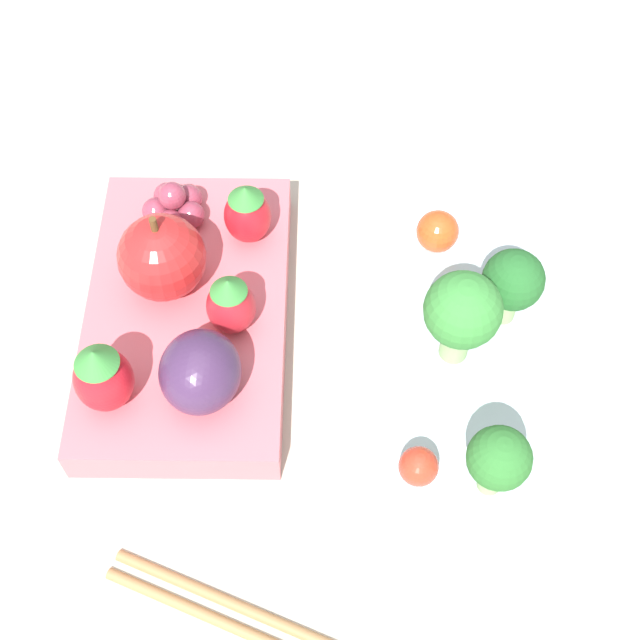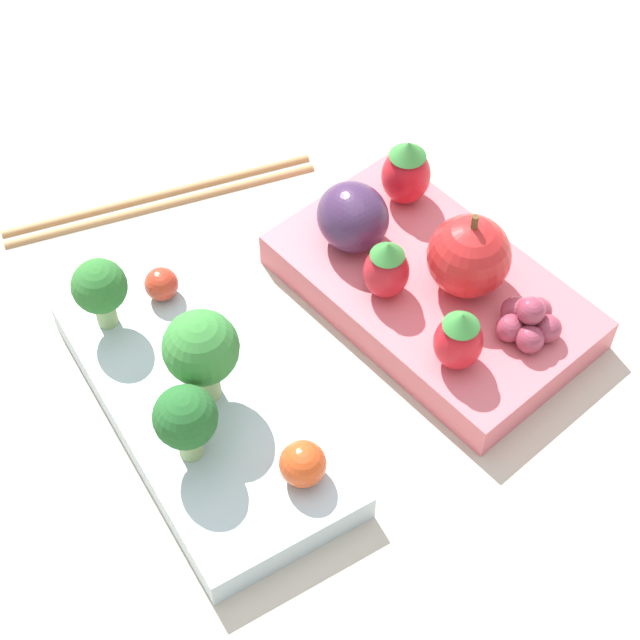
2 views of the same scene
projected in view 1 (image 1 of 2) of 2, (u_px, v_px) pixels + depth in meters
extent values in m
plane|color=#BCB29E|center=(327.00, 356.00, 0.51)|extent=(4.00, 4.00, 0.00)
cube|color=silver|center=(456.00, 368.00, 0.50)|extent=(0.21, 0.11, 0.02)
cube|color=#DB6670|center=(188.00, 316.00, 0.51)|extent=(0.20, 0.13, 0.02)
cylinder|color=#93B770|center=(491.00, 477.00, 0.44)|extent=(0.01, 0.01, 0.02)
sphere|color=#2D702D|center=(499.00, 458.00, 0.42)|extent=(0.03, 0.03, 0.03)
cylinder|color=#93B770|center=(455.00, 347.00, 0.48)|extent=(0.02, 0.02, 0.02)
sphere|color=#388438|center=(463.00, 316.00, 0.45)|extent=(0.04, 0.04, 0.04)
cylinder|color=#93B770|center=(505.00, 305.00, 0.50)|extent=(0.01, 0.01, 0.02)
sphere|color=#236028|center=(513.00, 280.00, 0.47)|extent=(0.03, 0.03, 0.03)
sphere|color=#DB4C1E|center=(438.00, 231.00, 0.52)|extent=(0.02, 0.02, 0.02)
sphere|color=red|center=(419.00, 466.00, 0.44)|extent=(0.02, 0.02, 0.02)
sphere|color=red|center=(162.00, 257.00, 0.49)|extent=(0.05, 0.05, 0.05)
cylinder|color=brown|center=(154.00, 226.00, 0.47)|extent=(0.00, 0.00, 0.01)
ellipsoid|color=red|center=(231.00, 305.00, 0.48)|extent=(0.03, 0.03, 0.03)
cone|color=#388438|center=(228.00, 285.00, 0.47)|extent=(0.02, 0.02, 0.01)
ellipsoid|color=red|center=(104.00, 380.00, 0.45)|extent=(0.03, 0.03, 0.04)
cone|color=#388438|center=(95.00, 358.00, 0.44)|extent=(0.02, 0.02, 0.01)
ellipsoid|color=red|center=(248.00, 216.00, 0.52)|extent=(0.03, 0.03, 0.04)
cone|color=#388438|center=(245.00, 193.00, 0.50)|extent=(0.02, 0.02, 0.01)
ellipsoid|color=#42284C|center=(200.00, 372.00, 0.46)|extent=(0.05, 0.04, 0.04)
sphere|color=#93384C|center=(171.00, 223.00, 0.52)|extent=(0.02, 0.02, 0.02)
sphere|color=#93384C|center=(191.00, 215.00, 0.53)|extent=(0.02, 0.02, 0.02)
sphere|color=#93384C|center=(189.00, 198.00, 0.54)|extent=(0.02, 0.02, 0.02)
sphere|color=#93384C|center=(167.00, 196.00, 0.54)|extent=(0.02, 0.02, 0.02)
sphere|color=#93384C|center=(156.00, 211.00, 0.53)|extent=(0.02, 0.02, 0.02)
sphere|color=#93384C|center=(172.00, 196.00, 0.52)|extent=(0.02, 0.02, 0.02)
cylinder|color=#A37547|center=(310.00, 635.00, 0.43)|extent=(0.06, 0.20, 0.01)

